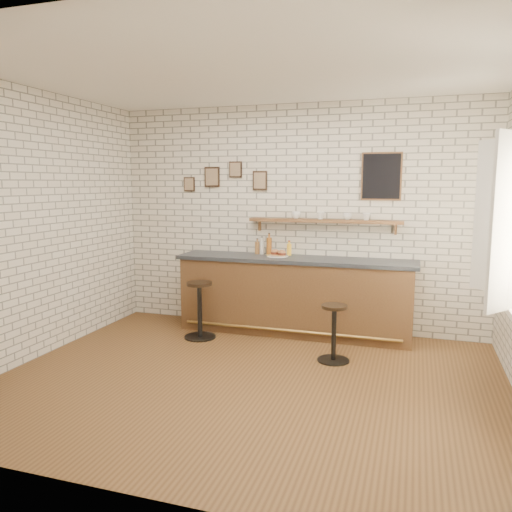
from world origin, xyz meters
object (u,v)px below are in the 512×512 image
object	(u,v)px
bitters_bottle_white	(262,247)
bar_stool_left	(200,308)
shelf_cup_c	(347,216)
shelf_cup_a	(296,215)
bitters_bottle_brown	(257,248)
sandwich_plate	(278,256)
bitters_bottle_amber	(269,246)
shelf_cup_d	(366,217)
shelf_cup_b	(321,215)
bar_stool_right	(334,331)
condiment_bottle_yellow	(289,249)
ciabatta_sandwich	(278,253)
bar_counter	(294,295)

from	to	relation	value
bitters_bottle_white	bar_stool_left	size ratio (longest dim) A/B	0.33
shelf_cup_c	shelf_cup_a	bearing A→B (deg)	93.62
bitters_bottle_brown	sandwich_plate	bearing A→B (deg)	-23.67
bitters_bottle_amber	bar_stool_left	xyz separation A→B (m)	(-0.70, -0.74, -0.74)
bitters_bottle_amber	shelf_cup_c	xyz separation A→B (m)	(1.03, 0.03, 0.41)
shelf_cup_d	shelf_cup_b	bearing A→B (deg)	163.88
bitters_bottle_white	bar_stool_right	bearing A→B (deg)	-42.38
bar_stool_left	shelf_cup_a	xyz separation A→B (m)	(1.06, 0.77, 1.16)
bitters_bottle_amber	shelf_cup_c	size ratio (longest dim) A/B	2.69
sandwich_plate	shelf_cup_d	distance (m)	1.25
sandwich_plate	shelf_cup_c	size ratio (longest dim) A/B	2.59
sandwich_plate	bar_stool_left	size ratio (longest dim) A/B	0.39
condiment_bottle_yellow	ciabatta_sandwich	bearing A→B (deg)	-126.89
bar_counter	bitters_bottle_brown	xyz separation A→B (m)	(-0.56, 0.17, 0.59)
shelf_cup_a	bitters_bottle_amber	bearing A→B (deg)	172.33
shelf_cup_c	shelf_cup_b	bearing A→B (deg)	93.62
shelf_cup_a	shelf_cup_c	size ratio (longest dim) A/B	1.12
sandwich_plate	bar_stool_right	xyz separation A→B (m)	(0.90, -0.92, -0.67)
bar_stool_left	bar_stool_right	bearing A→B (deg)	-10.42
bitters_bottle_brown	shelf_cup_b	distance (m)	0.97
bar_stool_right	ciabatta_sandwich	bearing A→B (deg)	134.10
bar_counter	sandwich_plate	world-z (taller)	sandwich_plate
bitters_bottle_white	bar_stool_left	world-z (taller)	bitters_bottle_white
sandwich_plate	bitters_bottle_amber	size ratio (longest dim) A/B	0.96
shelf_cup_a	bitters_bottle_brown	bearing A→B (deg)	170.81
bar_counter	bar_stool_right	size ratio (longest dim) A/B	4.84
bitters_bottle_brown	condiment_bottle_yellow	size ratio (longest dim) A/B	1.08
bar_counter	bitters_bottle_amber	distance (m)	0.76
bitters_bottle_amber	bar_stool_left	distance (m)	1.26
bitters_bottle_amber	shelf_cup_c	world-z (taller)	shelf_cup_c
bitters_bottle_brown	bar_counter	bearing A→B (deg)	-16.85
bar_counter	bar_stool_right	distance (m)	1.12
shelf_cup_a	bar_stool_left	bearing A→B (deg)	-156.70
bitters_bottle_white	shelf_cup_c	size ratio (longest dim) A/B	2.21
bitters_bottle_white	ciabatta_sandwich	bearing A→B (deg)	-27.70
bar_stool_left	shelf_cup_c	bearing A→B (deg)	23.81
condiment_bottle_yellow	shelf_cup_a	size ratio (longest dim) A/B	1.64
bar_stool_right	bitters_bottle_white	bearing A→B (deg)	137.62
bitters_bottle_brown	shelf_cup_c	xyz separation A→B (m)	(1.20, 0.03, 0.45)
sandwich_plate	bitters_bottle_brown	bearing A→B (deg)	156.33
bitters_bottle_white	condiment_bottle_yellow	size ratio (longest dim) A/B	1.21
bar_counter	condiment_bottle_yellow	xyz separation A→B (m)	(-0.12, 0.17, 0.59)
sandwich_plate	shelf_cup_c	bearing A→B (deg)	11.27
condiment_bottle_yellow	bar_stool_right	distance (m)	1.52
bitters_bottle_white	shelf_cup_b	size ratio (longest dim) A/B	2.28
bitters_bottle_amber	shelf_cup_b	bearing A→B (deg)	2.53
bar_counter	shelf_cup_c	size ratio (longest dim) A/B	28.62
bitters_bottle_brown	shelf_cup_b	bearing A→B (deg)	2.04
bar_stool_right	shelf_cup_b	bearing A→B (deg)	108.87
bar_counter	shelf_cup_c	world-z (taller)	shelf_cup_c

